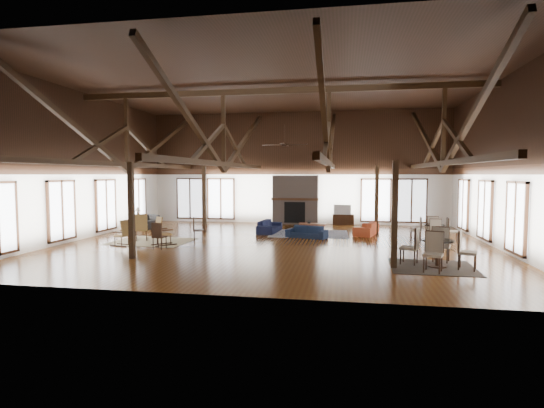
% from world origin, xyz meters
% --- Properties ---
extents(floor, '(16.00, 16.00, 0.00)m').
position_xyz_m(floor, '(0.00, 0.00, 0.00)').
color(floor, '#593212').
rests_on(floor, ground).
extents(ceiling, '(16.00, 14.00, 0.02)m').
position_xyz_m(ceiling, '(0.00, 0.00, 6.00)').
color(ceiling, black).
rests_on(ceiling, wall_back).
extents(wall_back, '(16.00, 0.02, 6.00)m').
position_xyz_m(wall_back, '(0.00, 7.00, 3.00)').
color(wall_back, white).
rests_on(wall_back, floor).
extents(wall_front, '(16.00, 0.02, 6.00)m').
position_xyz_m(wall_front, '(0.00, -7.00, 3.00)').
color(wall_front, white).
rests_on(wall_front, floor).
extents(wall_left, '(0.02, 14.00, 6.00)m').
position_xyz_m(wall_left, '(-8.00, 0.00, 3.00)').
color(wall_left, white).
rests_on(wall_left, floor).
extents(wall_right, '(0.02, 14.00, 6.00)m').
position_xyz_m(wall_right, '(8.00, 0.00, 3.00)').
color(wall_right, white).
rests_on(wall_right, floor).
extents(roof_truss, '(15.60, 14.07, 3.14)m').
position_xyz_m(roof_truss, '(0.00, 0.00, 4.03)').
color(roof_truss, black).
rests_on(roof_truss, wall_back).
extents(post_grid, '(8.16, 7.16, 3.05)m').
position_xyz_m(post_grid, '(0.00, 0.00, 1.52)').
color(post_grid, black).
rests_on(post_grid, floor).
extents(fireplace, '(2.50, 0.69, 2.60)m').
position_xyz_m(fireplace, '(0.00, 6.67, 1.29)').
color(fireplace, '#705F55').
rests_on(fireplace, floor).
extents(ceiling_fan, '(1.60, 1.60, 0.75)m').
position_xyz_m(ceiling_fan, '(0.50, -1.00, 3.73)').
color(ceiling_fan, black).
rests_on(ceiling_fan, roof_truss).
extents(sofa_navy_front, '(1.81, 1.10, 0.49)m').
position_xyz_m(sofa_navy_front, '(1.05, 1.82, 0.25)').
color(sofa_navy_front, '#131D34').
rests_on(sofa_navy_front, floor).
extents(sofa_navy_left, '(1.97, 0.92, 0.56)m').
position_xyz_m(sofa_navy_left, '(-0.78, 3.17, 0.28)').
color(sofa_navy_left, '#131734').
rests_on(sofa_navy_left, floor).
extents(sofa_orange, '(2.08, 1.26, 0.57)m').
position_xyz_m(sofa_orange, '(3.57, 3.23, 0.28)').
color(sofa_orange, '#A43D1F').
rests_on(sofa_orange, floor).
extents(coffee_table, '(1.22, 0.67, 0.45)m').
position_xyz_m(coffee_table, '(1.18, 3.15, 0.40)').
color(coffee_table, brown).
rests_on(coffee_table, floor).
extents(vase, '(0.20, 0.20, 0.18)m').
position_xyz_m(vase, '(1.03, 3.11, 0.54)').
color(vase, '#B2B2B2').
rests_on(vase, coffee_table).
extents(armchair, '(1.29, 1.33, 0.66)m').
position_xyz_m(armchair, '(-7.01, 3.50, 0.33)').
color(armchair, '#28282A').
rests_on(armchair, floor).
extents(side_table_lamp, '(0.41, 0.41, 1.06)m').
position_xyz_m(side_table_lamp, '(-7.60, 3.83, 0.40)').
color(side_table_lamp, black).
rests_on(side_table_lamp, floor).
extents(rocking_chair_a, '(0.77, 0.93, 1.07)m').
position_xyz_m(rocking_chair_a, '(-5.49, 0.05, 0.50)').
color(rocking_chair_a, olive).
rests_on(rocking_chair_a, floor).
extents(rocking_chair_b, '(0.89, 0.93, 1.08)m').
position_xyz_m(rocking_chair_b, '(-4.14, -1.06, 0.51)').
color(rocking_chair_b, olive).
rests_on(rocking_chair_b, floor).
extents(rocking_chair_c, '(0.82, 0.55, 0.97)m').
position_xyz_m(rocking_chair_c, '(-5.49, -1.37, 0.46)').
color(rocking_chair_c, olive).
rests_on(rocking_chair_c, floor).
extents(side_chair_a, '(0.51, 0.51, 0.96)m').
position_xyz_m(side_chair_a, '(-3.21, 0.16, 0.56)').
color(side_chair_a, black).
rests_on(side_chair_a, floor).
extents(side_chair_b, '(0.45, 0.45, 0.96)m').
position_xyz_m(side_chair_b, '(-3.90, -1.83, 0.56)').
color(side_chair_b, black).
rests_on(side_chair_b, floor).
extents(cafe_table_near, '(2.13, 2.13, 1.09)m').
position_xyz_m(cafe_table_near, '(5.24, -3.16, 0.55)').
color(cafe_table_near, black).
rests_on(cafe_table_near, floor).
extents(cafe_table_far, '(1.84, 1.84, 0.95)m').
position_xyz_m(cafe_table_far, '(6.10, 1.67, 0.47)').
color(cafe_table_far, black).
rests_on(cafe_table_far, floor).
extents(cup_near, '(0.17, 0.17, 0.11)m').
position_xyz_m(cup_near, '(5.23, -3.24, 0.84)').
color(cup_near, '#B2B2B2').
rests_on(cup_near, cafe_table_near).
extents(cup_far, '(0.16, 0.16, 0.10)m').
position_xyz_m(cup_far, '(6.09, 1.74, 0.73)').
color(cup_far, '#B2B2B2').
rests_on(cup_far, cafe_table_far).
extents(tv_console, '(1.10, 0.41, 0.55)m').
position_xyz_m(tv_console, '(2.54, 6.75, 0.27)').
color(tv_console, black).
rests_on(tv_console, floor).
extents(television, '(0.90, 0.21, 0.52)m').
position_xyz_m(television, '(2.49, 6.75, 0.81)').
color(television, '#B2B2B2').
rests_on(television, tv_console).
extents(rug_tan, '(3.10, 2.51, 0.01)m').
position_xyz_m(rug_tan, '(-4.91, -0.23, 0.01)').
color(rug_tan, tan).
rests_on(rug_tan, floor).
extents(rug_navy, '(3.53, 2.70, 0.01)m').
position_xyz_m(rug_navy, '(1.05, 3.01, 0.01)').
color(rug_navy, '#171E42').
rests_on(rug_navy, floor).
extents(rug_dark, '(2.39, 2.19, 0.01)m').
position_xyz_m(rug_dark, '(5.11, -3.22, 0.01)').
color(rug_dark, black).
rests_on(rug_dark, floor).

